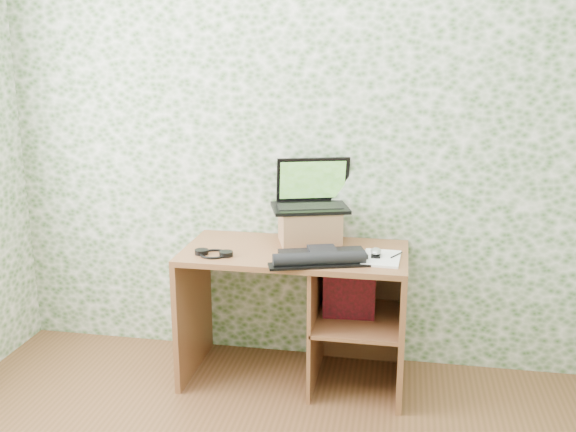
% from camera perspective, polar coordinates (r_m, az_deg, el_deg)
% --- Properties ---
extents(wall_back, '(3.50, 0.00, 3.50)m').
position_cam_1_polar(wall_back, '(3.62, 1.46, 6.74)').
color(wall_back, white).
rests_on(wall_back, ground).
extents(desk, '(1.20, 0.60, 0.75)m').
position_cam_1_polar(desk, '(3.55, 1.92, -7.13)').
color(desk, brown).
rests_on(desk, floor).
extents(riser, '(0.39, 0.35, 0.19)m').
position_cam_1_polar(riser, '(3.54, 1.93, -0.93)').
color(riser, '#A47149').
rests_on(riser, desk).
extents(laptop, '(0.47, 0.40, 0.27)m').
position_cam_1_polar(laptop, '(3.55, 2.06, 1.76)').
color(laptop, black).
rests_on(laptop, riser).
extents(keyboard, '(0.51, 0.39, 0.07)m').
position_cam_1_polar(keyboard, '(3.26, 2.95, -3.66)').
color(keyboard, black).
rests_on(keyboard, desk).
extents(headphones, '(0.21, 0.16, 0.03)m').
position_cam_1_polar(headphones, '(3.39, -6.61, -3.32)').
color(headphones, black).
rests_on(headphones, desk).
extents(notepad, '(0.20, 0.28, 0.01)m').
position_cam_1_polar(notepad, '(3.33, 8.31, -3.73)').
color(notepad, white).
rests_on(notepad, desk).
extents(mouse, '(0.06, 0.09, 0.03)m').
position_cam_1_polar(mouse, '(3.34, 7.82, -3.29)').
color(mouse, '#B2B2B4').
rests_on(mouse, notepad).
extents(pen, '(0.06, 0.10, 0.01)m').
position_cam_1_polar(pen, '(3.37, 9.62, -3.43)').
color(pen, black).
rests_on(pen, notepad).
extents(red_box, '(0.28, 0.10, 0.33)m').
position_cam_1_polar(red_box, '(3.47, 5.47, -6.37)').
color(red_box, maroon).
rests_on(red_box, desk).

